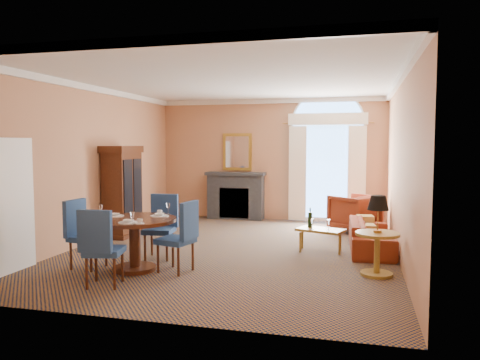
% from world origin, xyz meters
% --- Properties ---
extents(ground, '(7.50, 7.50, 0.00)m').
position_xyz_m(ground, '(0.00, 0.00, 0.00)').
color(ground, '#141F40').
rests_on(ground, ground).
extents(room_envelope, '(6.04, 7.52, 3.45)m').
position_xyz_m(room_envelope, '(-0.03, 0.67, 2.51)').
color(room_envelope, tan).
rests_on(room_envelope, ground).
extents(armoire, '(0.57, 1.01, 1.98)m').
position_xyz_m(armoire, '(-2.72, 0.70, 0.95)').
color(armoire, '#391A0D').
rests_on(armoire, ground).
extents(dining_table, '(1.34, 1.34, 1.04)m').
position_xyz_m(dining_table, '(-1.14, -1.81, 0.61)').
color(dining_table, '#391A0D').
rests_on(dining_table, ground).
extents(dining_chair_north, '(0.56, 0.56, 1.12)m').
position_xyz_m(dining_chair_north, '(-1.09, -0.88, 0.64)').
color(dining_chair_north, navy).
rests_on(dining_chair_north, ground).
extents(dining_chair_south, '(0.60, 0.60, 1.12)m').
position_xyz_m(dining_chair_south, '(-1.19, -2.76, 0.64)').
color(dining_chair_south, navy).
rests_on(dining_chair_south, ground).
extents(dining_chair_east, '(0.60, 0.60, 1.12)m').
position_xyz_m(dining_chair_east, '(-0.38, -1.71, 0.64)').
color(dining_chair_east, navy).
rests_on(dining_chair_east, ground).
extents(dining_chair_west, '(0.56, 0.55, 1.12)m').
position_xyz_m(dining_chair_west, '(-2.05, -1.88, 0.64)').
color(dining_chair_west, navy).
rests_on(dining_chair_west, ground).
extents(sofa, '(0.86, 2.00, 0.57)m').
position_xyz_m(sofa, '(2.55, 0.54, 0.29)').
color(sofa, maroon).
rests_on(sofa, ground).
extents(armchair, '(1.31, 1.30, 0.86)m').
position_xyz_m(armchair, '(2.23, 2.48, 0.43)').
color(armchair, maroon).
rests_on(armchair, ground).
extents(coffee_table, '(0.96, 0.72, 0.82)m').
position_xyz_m(coffee_table, '(1.61, 0.26, 0.42)').
color(coffee_table, olive).
rests_on(coffee_table, ground).
extents(side_table, '(0.67, 0.67, 1.22)m').
position_xyz_m(side_table, '(2.60, -1.15, 0.74)').
color(side_table, olive).
rests_on(side_table, ground).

